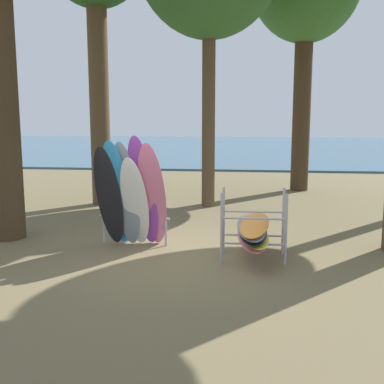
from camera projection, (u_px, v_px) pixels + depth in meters
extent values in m
plane|color=brown|center=(173.00, 258.00, 8.52)|extent=(80.00, 80.00, 0.00)
cube|color=#38607A|center=(231.00, 147.00, 39.61)|extent=(80.00, 36.00, 0.10)
cylinder|color=#42301E|center=(302.00, 104.00, 15.94)|extent=(0.60, 0.60, 5.90)
cylinder|color=brown|center=(99.00, 95.00, 13.30)|extent=(0.56, 0.56, 6.28)
cylinder|color=brown|center=(209.00, 106.00, 12.99)|extent=(0.37, 0.37, 5.66)
ellipsoid|color=black|center=(109.00, 197.00, 9.08)|extent=(0.63, 0.75, 2.00)
ellipsoid|color=#2D8ED1|center=(117.00, 194.00, 9.05)|extent=(0.61, 0.82, 2.12)
ellipsoid|color=gray|center=(126.00, 195.00, 9.03)|extent=(0.60, 0.70, 2.09)
ellipsoid|color=white|center=(135.00, 202.00, 9.03)|extent=(0.59, 0.79, 1.81)
ellipsoid|color=purple|center=(143.00, 192.00, 8.98)|extent=(0.66, 0.93, 2.21)
ellipsoid|color=pink|center=(152.00, 196.00, 8.97)|extent=(0.57, 0.89, 2.08)
cylinder|color=#9EA0A5|center=(104.00, 229.00, 9.55)|extent=(0.04, 0.04, 0.55)
cylinder|color=#9EA0A5|center=(166.00, 232.00, 9.27)|extent=(0.04, 0.04, 0.55)
cylinder|color=#9EA0A5|center=(134.00, 217.00, 9.37)|extent=(1.46, 0.19, 0.04)
cylinder|color=#9EA0A5|center=(222.00, 228.00, 8.16)|extent=(0.05, 0.05, 1.25)
cylinder|color=#9EA0A5|center=(286.00, 229.00, 8.04)|extent=(0.05, 0.05, 1.25)
cylinder|color=#9EA0A5|center=(223.00, 220.00, 8.75)|extent=(0.05, 0.05, 1.25)
cylinder|color=#9EA0A5|center=(283.00, 222.00, 8.62)|extent=(0.05, 0.05, 1.25)
cylinder|color=#9EA0A5|center=(253.00, 244.00, 8.14)|extent=(1.10, 0.04, 0.04)
cylinder|color=#9EA0A5|center=(254.00, 219.00, 8.07)|extent=(1.10, 0.04, 0.04)
cylinder|color=#9EA0A5|center=(253.00, 235.00, 8.73)|extent=(1.10, 0.04, 0.04)
cylinder|color=#9EA0A5|center=(253.00, 212.00, 8.66)|extent=(1.10, 0.04, 0.04)
ellipsoid|color=pink|center=(252.00, 237.00, 8.43)|extent=(0.65, 2.13, 0.06)
ellipsoid|color=yellow|center=(253.00, 234.00, 8.42)|extent=(0.65, 2.13, 0.06)
ellipsoid|color=black|center=(253.00, 230.00, 8.41)|extent=(0.51, 2.10, 0.06)
ellipsoid|color=gray|center=(251.00, 227.00, 8.40)|extent=(0.58, 2.12, 0.06)
ellipsoid|color=orange|center=(255.00, 224.00, 8.39)|extent=(0.66, 2.13, 0.06)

